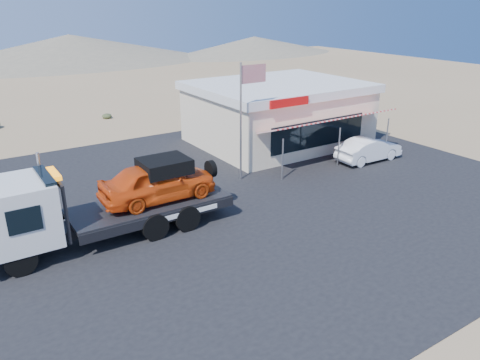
{
  "coord_description": "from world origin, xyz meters",
  "views": [
    {
      "loc": [
        -7.92,
        -14.7,
        8.81
      ],
      "look_at": [
        2.48,
        1.18,
        1.5
      ],
      "focal_mm": 35.0,
      "sensor_mm": 36.0,
      "label": 1
    }
  ],
  "objects": [
    {
      "name": "jerky_store",
      "position": [
        10.5,
        8.97,
        1.99
      ],
      "size": [
        10.4,
        9.97,
        3.9
      ],
      "color": "beige",
      "rests_on": "asphalt_lot"
    },
    {
      "name": "asphalt_lot",
      "position": [
        2.0,
        3.0,
        0.01
      ],
      "size": [
        32.0,
        24.0,
        0.02
      ],
      "primitive_type": "cube",
      "color": "black",
      "rests_on": "ground"
    },
    {
      "name": "white_sedan",
      "position": [
        12.6,
        2.95,
        0.7
      ],
      "size": [
        4.19,
        1.54,
        1.37
      ],
      "primitive_type": "imported",
      "rotation": [
        0.0,
        0.0,
        1.55
      ],
      "color": "white",
      "rests_on": "asphalt_lot"
    },
    {
      "name": "flagpole",
      "position": [
        4.93,
        4.5,
        3.76
      ],
      "size": [
        1.55,
        0.1,
        6.0
      ],
      "color": "#99999E",
      "rests_on": "asphalt_lot"
    },
    {
      "name": "ground",
      "position": [
        0.0,
        0.0,
        0.0
      ],
      "size": [
        120.0,
        120.0,
        0.0
      ],
      "primitive_type": "plane",
      "color": "#997D57",
      "rests_on": "ground"
    },
    {
      "name": "tow_truck",
      "position": [
        -3.14,
        2.0,
        1.67
      ],
      "size": [
        9.27,
        2.75,
        3.1
      ],
      "color": "black",
      "rests_on": "asphalt_lot"
    }
  ]
}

